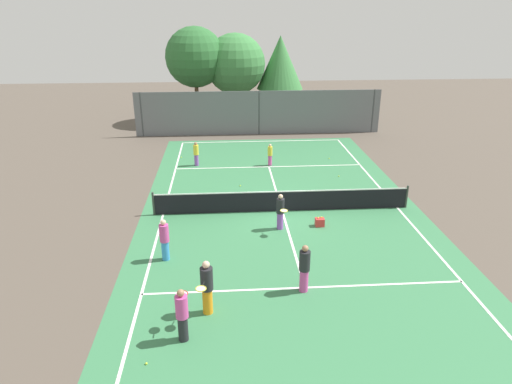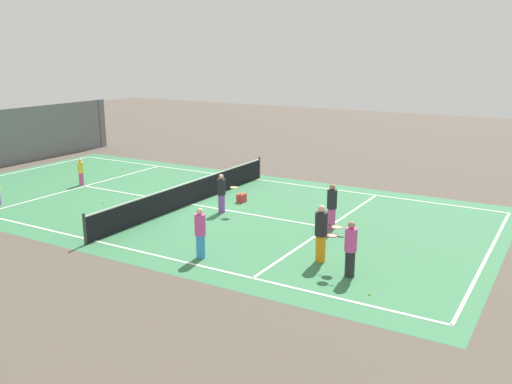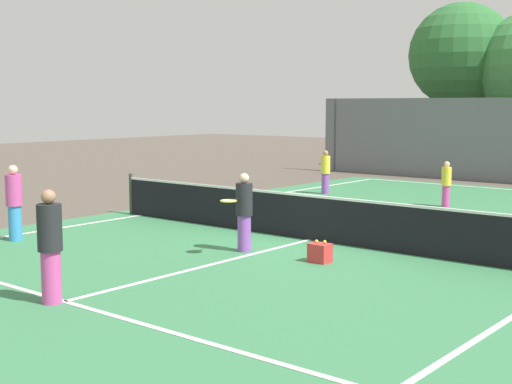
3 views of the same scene
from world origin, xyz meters
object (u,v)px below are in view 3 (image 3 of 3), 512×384
Objects in this scene: player_6 at (14,202)px; ball_crate at (320,253)px; tennis_ball_2 at (325,213)px; player_1 at (325,172)px; tennis_ball_1 at (326,186)px; player_3 at (244,211)px; player_5 at (50,246)px; tennis_ball_3 at (354,229)px; player_0 at (446,184)px.

ball_crate is at bearing 20.93° from player_6.
player_6 is 3.89× the size of ball_crate.
player_1 is at bearing 123.97° from tennis_ball_2.
player_6 reaches higher than tennis_ball_1.
ball_crate is at bearing -56.63° from tennis_ball_1.
tennis_ball_2 is at bearing 106.24° from player_3.
ball_crate is 6.45× the size of tennis_ball_1.
player_3 is 4.71m from player_5.
player_5 is at bearing -72.76° from player_1.
player_6 is 6.84m from ball_crate.
tennis_ball_2 is at bearing -56.03° from player_1.
tennis_ball_3 is (0.43, 3.52, -0.79)m from player_3.
tennis_ball_1 is 1.00× the size of tennis_ball_2.
player_5 reaches higher than player_3.
player_0 is at bearing 99.05° from ball_crate.
tennis_ball_3 is at bearing 49.05° from player_6.
player_5 is at bearing -90.78° from player_0.
player_0 is at bearing 60.37° from tennis_ball_2.
player_3 reaches higher than ball_crate.
player_3 is 24.10× the size of tennis_ball_3.
player_6 is (-4.60, -2.28, 0.03)m from player_3.
tennis_ball_2 is (-1.92, -3.38, -0.64)m from player_0.
tennis_ball_2 is 2.55m from tennis_ball_3.
player_5 is (4.20, -13.55, 0.14)m from player_1.
player_1 is 6.94m from tennis_ball_3.
player_3 is at bearing 92.81° from player_5.
player_0 is at bearing 89.22° from player_5.
player_3 is 1.87m from ball_crate.
player_3 is at bearing -73.76° from tennis_ball_2.
tennis_ball_2 is at bearing 139.45° from tennis_ball_3.
player_1 is 10.42m from ball_crate.
player_5 is 26.02× the size of tennis_ball_3.
player_6 is at bearing 153.34° from player_5.
tennis_ball_1 is at bearing 109.12° from player_5.
ball_crate is 6.45× the size of tennis_ball_3.
player_6 reaches higher than player_0.
player_1 is 21.90× the size of tennis_ball_1.
player_3 is 3.73× the size of ball_crate.
player_1 reaches higher than tennis_ball_1.
tennis_ball_3 is (4.40, -5.32, -0.71)m from player_1.
player_1 is 0.87× the size of player_6.
player_5 reaches higher than tennis_ball_3.
player_3 is 11.59m from tennis_ball_1.
player_5 reaches higher than player_1.
player_5 reaches higher than tennis_ball_2.
player_6 is at bearing -88.15° from tennis_ball_1.
player_3 is 0.96× the size of player_6.
player_0 is 8.57m from player_3.
player_0 is 20.02× the size of tennis_ball_1.
player_5 is at bearing -70.88° from tennis_ball_1.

